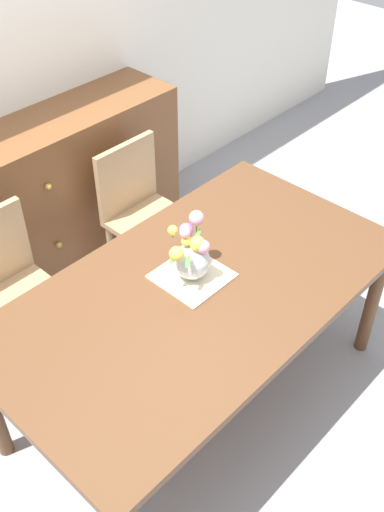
{
  "coord_description": "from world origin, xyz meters",
  "views": [
    {
      "loc": [
        -1.39,
        -1.27,
        2.56
      ],
      "look_at": [
        0.03,
        0.07,
        0.88
      ],
      "focal_mm": 41.88,
      "sensor_mm": 36.0,
      "label": 1
    }
  ],
  "objects": [
    {
      "name": "flower_vase",
      "position": [
        0.03,
        0.07,
        0.89
      ],
      "size": [
        0.27,
        0.23,
        0.27
      ],
      "color": "silver",
      "rests_on": "placemat"
    },
    {
      "name": "placemat",
      "position": [
        0.03,
        0.07,
        0.77
      ],
      "size": [
        0.3,
        0.3,
        0.01
      ],
      "primitive_type": "cube",
      "color": "beige",
      "rests_on": "dining_table"
    },
    {
      "name": "chair_left",
      "position": [
        -0.45,
        0.87,
        0.52
      ],
      "size": [
        0.42,
        0.42,
        0.9
      ],
      "rotation": [
        0.0,
        0.0,
        3.14
      ],
      "color": "tan",
      "rests_on": "ground_plane"
    },
    {
      "name": "dining_table",
      "position": [
        0.0,
        0.0,
        0.69
      ],
      "size": [
        1.88,
        1.05,
        0.76
      ],
      "color": "brown",
      "rests_on": "ground_plane"
    },
    {
      "name": "chair_right",
      "position": [
        0.45,
        0.87,
        0.52
      ],
      "size": [
        0.42,
        0.42,
        0.9
      ],
      "rotation": [
        0.0,
        0.0,
        3.14
      ],
      "color": "tan",
      "rests_on": "ground_plane"
    },
    {
      "name": "ground_plane",
      "position": [
        0.0,
        0.0,
        0.0
      ],
      "size": [
        12.0,
        12.0,
        0.0
      ],
      "primitive_type": "plane",
      "color": "#939399"
    },
    {
      "name": "dresser",
      "position": [
        0.31,
        1.33,
        0.5
      ],
      "size": [
        1.4,
        0.47,
        1.0
      ],
      "color": "brown",
      "rests_on": "ground_plane"
    }
  ]
}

